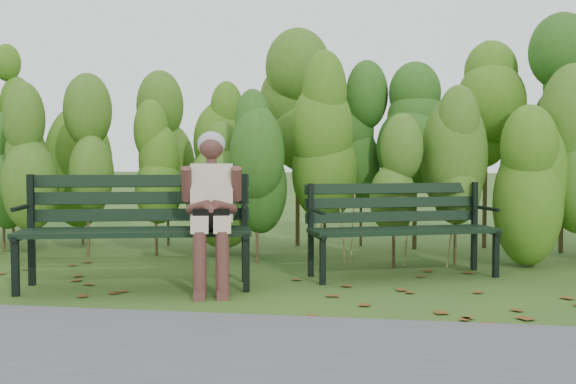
# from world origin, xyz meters

# --- Properties ---
(ground) EXTENTS (80.00, 80.00, 0.00)m
(ground) POSITION_xyz_m (0.00, 0.00, 0.00)
(ground) COLOR #254819
(footpath) EXTENTS (60.00, 2.50, 0.01)m
(footpath) POSITION_xyz_m (0.00, -2.20, 0.01)
(footpath) COLOR #474749
(footpath) RESTS_ON ground
(hedge_band) EXTENTS (11.04, 1.67, 2.42)m
(hedge_band) POSITION_xyz_m (0.00, 1.86, 1.26)
(hedge_band) COLOR #47381E
(hedge_band) RESTS_ON ground
(leaf_litter) EXTENTS (5.87, 2.18, 0.01)m
(leaf_litter) POSITION_xyz_m (0.34, -0.15, 0.00)
(leaf_litter) COLOR brown
(leaf_litter) RESTS_ON ground
(bench_left) EXTENTS (1.89, 1.02, 0.90)m
(bench_left) POSITION_xyz_m (-1.16, -0.07, 0.53)
(bench_left) COLOR black
(bench_left) RESTS_ON ground
(bench_right) EXTENTS (1.70, 1.09, 0.81)m
(bench_right) POSITION_xyz_m (0.92, 0.78, 0.48)
(bench_right) COLOR black
(bench_right) RESTS_ON ground
(seated_woman) EXTENTS (0.51, 0.75, 1.25)m
(seated_woman) POSITION_xyz_m (-0.54, -0.09, 0.71)
(seated_woman) COLOR beige
(seated_woman) RESTS_ON ground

